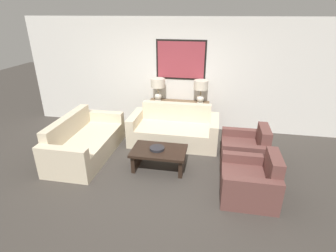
% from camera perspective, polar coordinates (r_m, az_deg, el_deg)
% --- Properties ---
extents(ground_plane, '(20.00, 20.00, 0.00)m').
position_cam_1_polar(ground_plane, '(4.83, -1.45, -10.96)').
color(ground_plane, '#3D3833').
extents(back_wall, '(7.79, 0.12, 2.65)m').
position_cam_1_polar(back_wall, '(6.46, 2.82, 11.02)').
color(back_wall, silver).
rests_on(back_wall, ground_plane).
extents(console_table, '(1.45, 0.39, 0.74)m').
position_cam_1_polar(console_table, '(6.49, 2.32, 2.17)').
color(console_table, brown).
rests_on(console_table, ground_plane).
extents(table_lamp_left, '(0.33, 0.33, 0.55)m').
position_cam_1_polar(table_lamp_left, '(6.34, -2.21, 8.78)').
color(table_lamp_left, silver).
rests_on(table_lamp_left, console_table).
extents(table_lamp_right, '(0.33, 0.33, 0.55)m').
position_cam_1_polar(table_lamp_right, '(6.20, 7.16, 8.27)').
color(table_lamp_right, silver).
rests_on(table_lamp_right, console_table).
extents(couch_by_back_wall, '(1.94, 0.94, 0.82)m').
position_cam_1_polar(couch_by_back_wall, '(5.91, 1.35, -0.98)').
color(couch_by_back_wall, beige).
rests_on(couch_by_back_wall, ground_plane).
extents(couch_by_side, '(0.94, 1.94, 0.82)m').
position_cam_1_polar(couch_by_side, '(5.63, -17.66, -3.48)').
color(couch_by_side, beige).
rests_on(couch_by_side, ground_plane).
extents(coffee_table, '(1.00, 0.64, 0.41)m').
position_cam_1_polar(coffee_table, '(4.91, -1.98, -6.35)').
color(coffee_table, black).
rests_on(coffee_table, ground_plane).
extents(decorative_bowl, '(0.27, 0.27, 0.05)m').
position_cam_1_polar(decorative_bowl, '(4.85, -2.40, -4.89)').
color(decorative_bowl, '#232328').
rests_on(decorative_bowl, coffee_table).
extents(armchair_near_back_wall, '(0.85, 0.88, 0.78)m').
position_cam_1_polar(armchair_near_back_wall, '(5.32, 16.50, -5.14)').
color(armchair_near_back_wall, brown).
rests_on(armchair_near_back_wall, ground_plane).
extents(armchair_near_camera, '(0.85, 0.88, 0.78)m').
position_cam_1_polar(armchair_near_camera, '(4.44, 17.59, -11.49)').
color(armchair_near_camera, brown).
rests_on(armchair_near_camera, ground_plane).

